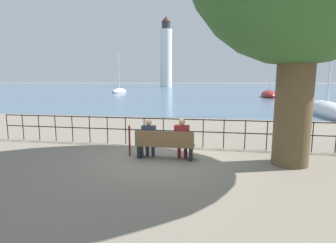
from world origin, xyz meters
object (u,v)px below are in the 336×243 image
object	(u,v)px
sailboat_2	(269,95)
sailboat_0	(326,110)
seated_person_right	(182,137)
harbor_lighthouse	(166,55)
sailboat_1	(119,91)
park_bench	(165,145)
closed_umbrella	(129,138)
seated_person_left	(149,136)

from	to	relation	value
sailboat_2	sailboat_0	bearing A→B (deg)	-85.99
seated_person_right	sailboat_0	xyz separation A→B (m)	(9.01, 12.91, -0.35)
sailboat_0	sailboat_2	bearing A→B (deg)	95.06
sailboat_0	harbor_lighthouse	bearing A→B (deg)	113.00
seated_person_right	sailboat_1	world-z (taller)	sailboat_1
park_bench	closed_umbrella	size ratio (longest dim) A/B	1.75
sailboat_2	harbor_lighthouse	world-z (taller)	harbor_lighthouse
sailboat_0	seated_person_right	bearing A→B (deg)	-119.40
seated_person_right	harbor_lighthouse	world-z (taller)	harbor_lighthouse
sailboat_0	sailboat_1	xyz separation A→B (m)	(-27.90, 32.24, -0.03)
seated_person_right	harbor_lighthouse	size ratio (longest dim) A/B	0.04
closed_umbrella	sailboat_1	world-z (taller)	sailboat_1
seated_person_left	seated_person_right	distance (m)	1.03
park_bench	sailboat_1	world-z (taller)	sailboat_1
park_bench	harbor_lighthouse	size ratio (longest dim) A/B	0.06
seated_person_right	harbor_lighthouse	distance (m)	106.28
seated_person_left	closed_umbrella	bearing A→B (deg)	174.21
sailboat_1	sailboat_2	world-z (taller)	sailboat_2
seated_person_right	sailboat_2	xyz separation A→B (m)	(9.17, 34.54, -0.35)
sailboat_1	closed_umbrella	bearing A→B (deg)	-62.13
closed_umbrella	sailboat_2	bearing A→B (deg)	72.50
park_bench	seated_person_left	distance (m)	0.58
closed_umbrella	sailboat_2	world-z (taller)	sailboat_2
harbor_lighthouse	sailboat_2	bearing A→B (deg)	-67.39
closed_umbrella	sailboat_0	xyz separation A→B (m)	(10.70, 12.84, -0.23)
sailboat_0	harbor_lighthouse	xyz separation A→B (m)	(-28.62, 90.76, 13.13)
sailboat_1	harbor_lighthouse	xyz separation A→B (m)	(-0.73, 58.52, 13.16)
closed_umbrella	sailboat_2	size ratio (longest dim) A/B	0.10
park_bench	sailboat_0	world-z (taller)	sailboat_0
seated_person_right	sailboat_0	size ratio (longest dim) A/B	0.10
seated_person_right	park_bench	bearing A→B (deg)	-171.83
sailboat_1	sailboat_2	bearing A→B (deg)	-13.73
seated_person_left	park_bench	bearing A→B (deg)	-8.46
park_bench	sailboat_0	size ratio (longest dim) A/B	0.14
seated_person_right	closed_umbrella	xyz separation A→B (m)	(-1.70, 0.07, -0.12)
park_bench	harbor_lighthouse	distance (m)	106.30
park_bench	sailboat_2	bearing A→B (deg)	74.36
sailboat_0	sailboat_1	bearing A→B (deg)	136.37
park_bench	sailboat_1	distance (m)	48.82
sailboat_0	harbor_lighthouse	world-z (taller)	harbor_lighthouse
sailboat_1	seated_person_left	bearing A→B (deg)	-61.43
park_bench	seated_person_right	distance (m)	0.59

